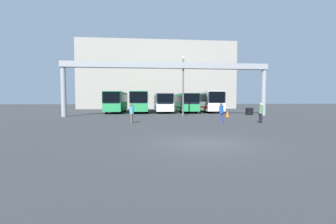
{
  "coord_description": "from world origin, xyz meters",
  "views": [
    {
      "loc": [
        -2.59,
        -10.13,
        2.02
      ],
      "look_at": [
        0.38,
        21.46,
        0.3
      ],
      "focal_mm": 24.0,
      "sensor_mm": 36.0,
      "label": 1
    }
  ],
  "objects_px": {
    "bus_slot_4": "(207,100)",
    "pedestrian_mid_right": "(261,112)",
    "tire_stack": "(249,111)",
    "bus_slot_1": "(140,101)",
    "bus_slot_2": "(162,102)",
    "pedestrian_near_right": "(221,112)",
    "pedestrian_near_center": "(132,113)",
    "traffic_cone": "(227,114)",
    "bus_slot_0": "(117,101)",
    "bus_slot_3": "(185,102)",
    "lamp_post": "(183,83)"
  },
  "relations": [
    {
      "from": "bus_slot_0",
      "to": "tire_stack",
      "type": "xyz_separation_m",
      "value": [
        18.71,
        -7.91,
        -1.39
      ]
    },
    {
      "from": "bus_slot_1",
      "to": "bus_slot_3",
      "type": "bearing_deg",
      "value": -8.3
    },
    {
      "from": "bus_slot_1",
      "to": "pedestrian_near_center",
      "type": "distance_m",
      "value": 18.19
    },
    {
      "from": "bus_slot_3",
      "to": "bus_slot_4",
      "type": "xyz_separation_m",
      "value": [
        3.74,
        0.41,
        0.19
      ]
    },
    {
      "from": "pedestrian_near_right",
      "to": "bus_slot_1",
      "type": "bearing_deg",
      "value": -75.9
    },
    {
      "from": "bus_slot_0",
      "to": "tire_stack",
      "type": "height_order",
      "value": "bus_slot_0"
    },
    {
      "from": "bus_slot_0",
      "to": "bus_slot_1",
      "type": "xyz_separation_m",
      "value": [
        3.74,
        0.69,
        0.02
      ]
    },
    {
      "from": "bus_slot_0",
      "to": "bus_slot_3",
      "type": "bearing_deg",
      "value": -2.07
    },
    {
      "from": "bus_slot_0",
      "to": "pedestrian_near_right",
      "type": "bearing_deg",
      "value": -57.55
    },
    {
      "from": "bus_slot_4",
      "to": "pedestrian_near_right",
      "type": "relative_size",
      "value": 6.31
    },
    {
      "from": "bus_slot_3",
      "to": "traffic_cone",
      "type": "relative_size",
      "value": 14.1
    },
    {
      "from": "bus_slot_2",
      "to": "pedestrian_near_right",
      "type": "bearing_deg",
      "value": -77.86
    },
    {
      "from": "bus_slot_1",
      "to": "tire_stack",
      "type": "xyz_separation_m",
      "value": [
        14.97,
        -8.6,
        -1.41
      ]
    },
    {
      "from": "tire_stack",
      "to": "lamp_post",
      "type": "height_order",
      "value": "lamp_post"
    },
    {
      "from": "pedestrian_near_right",
      "to": "pedestrian_near_center",
      "type": "bearing_deg",
      "value": -11.66
    },
    {
      "from": "bus_slot_1",
      "to": "pedestrian_near_center",
      "type": "relative_size",
      "value": 7.33
    },
    {
      "from": "tire_stack",
      "to": "lamp_post",
      "type": "bearing_deg",
      "value": -172.18
    },
    {
      "from": "bus_slot_0",
      "to": "pedestrian_near_right",
      "type": "xyz_separation_m",
      "value": [
        11.41,
        -17.94,
        -0.95
      ]
    },
    {
      "from": "pedestrian_near_center",
      "to": "bus_slot_2",
      "type": "bearing_deg",
      "value": -2.66
    },
    {
      "from": "bus_slot_4",
      "to": "pedestrian_near_center",
      "type": "xyz_separation_m",
      "value": [
        -11.4,
        -17.48,
        -1.03
      ]
    },
    {
      "from": "bus_slot_3",
      "to": "traffic_cone",
      "type": "distance_m",
      "value": 11.39
    },
    {
      "from": "pedestrian_near_center",
      "to": "bus_slot_0",
      "type": "bearing_deg",
      "value": 21.33
    },
    {
      "from": "bus_slot_3",
      "to": "pedestrian_near_right",
      "type": "relative_size",
      "value": 5.83
    },
    {
      "from": "pedestrian_near_center",
      "to": "pedestrian_mid_right",
      "type": "bearing_deg",
      "value": -85.31
    },
    {
      "from": "bus_slot_0",
      "to": "bus_slot_1",
      "type": "distance_m",
      "value": 3.81
    },
    {
      "from": "lamp_post",
      "to": "bus_slot_2",
      "type": "bearing_deg",
      "value": 101.57
    },
    {
      "from": "bus_slot_0",
      "to": "bus_slot_1",
      "type": "relative_size",
      "value": 0.89
    },
    {
      "from": "traffic_cone",
      "to": "tire_stack",
      "type": "height_order",
      "value": "tire_stack"
    },
    {
      "from": "bus_slot_0",
      "to": "bus_slot_4",
      "type": "relative_size",
      "value": 1.0
    },
    {
      "from": "bus_slot_3",
      "to": "pedestrian_near_center",
      "type": "bearing_deg",
      "value": -114.15
    },
    {
      "from": "bus_slot_1",
      "to": "bus_slot_2",
      "type": "height_order",
      "value": "bus_slot_1"
    },
    {
      "from": "bus_slot_4",
      "to": "bus_slot_1",
      "type": "bearing_deg",
      "value": 176.54
    },
    {
      "from": "bus_slot_4",
      "to": "pedestrian_near_right",
      "type": "bearing_deg",
      "value": -101.25
    },
    {
      "from": "bus_slot_4",
      "to": "pedestrian_near_right",
      "type": "distance_m",
      "value": 18.33
    },
    {
      "from": "bus_slot_0",
      "to": "tire_stack",
      "type": "bearing_deg",
      "value": -22.92
    },
    {
      "from": "bus_slot_4",
      "to": "pedestrian_mid_right",
      "type": "distance_m",
      "value": 18.5
    },
    {
      "from": "pedestrian_mid_right",
      "to": "traffic_cone",
      "type": "distance_m",
      "value": 7.25
    },
    {
      "from": "bus_slot_3",
      "to": "tire_stack",
      "type": "relative_size",
      "value": 9.79
    },
    {
      "from": "tire_stack",
      "to": "bus_slot_1",
      "type": "bearing_deg",
      "value": 150.12
    },
    {
      "from": "bus_slot_2",
      "to": "bus_slot_4",
      "type": "bearing_deg",
      "value": -2.01
    },
    {
      "from": "bus_slot_0",
      "to": "lamp_post",
      "type": "xyz_separation_m",
      "value": [
        9.42,
        -9.19,
        2.2
      ]
    },
    {
      "from": "bus_slot_2",
      "to": "pedestrian_near_right",
      "type": "height_order",
      "value": "bus_slot_2"
    },
    {
      "from": "bus_slot_2",
      "to": "bus_slot_0",
      "type": "bearing_deg",
      "value": -177.93
    },
    {
      "from": "bus_slot_1",
      "to": "bus_slot_3",
      "type": "relative_size",
      "value": 1.21
    },
    {
      "from": "bus_slot_4",
      "to": "pedestrian_mid_right",
      "type": "bearing_deg",
      "value": -90.68
    },
    {
      "from": "pedestrian_near_center",
      "to": "bus_slot_1",
      "type": "bearing_deg",
      "value": 9.24
    },
    {
      "from": "pedestrian_near_right",
      "to": "traffic_cone",
      "type": "relative_size",
      "value": 2.42
    },
    {
      "from": "traffic_cone",
      "to": "bus_slot_4",
      "type": "bearing_deg",
      "value": 87.24
    },
    {
      "from": "bus_slot_4",
      "to": "bus_slot_2",
      "type": "bearing_deg",
      "value": 177.99
    },
    {
      "from": "pedestrian_near_center",
      "to": "tire_stack",
      "type": "relative_size",
      "value": 1.62
    }
  ]
}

